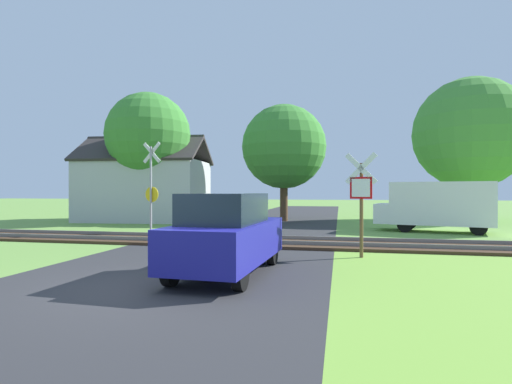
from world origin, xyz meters
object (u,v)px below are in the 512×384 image
(tree_center, at_px, (284,147))
(mail_truck, at_px, (437,204))
(house, at_px, (145,189))
(tree_far, at_px, (470,133))
(stop_sign_near, at_px, (361,196))
(parked_car, at_px, (227,234))
(crossing_sign_far, at_px, (151,185))
(tree_left, at_px, (148,135))

(tree_center, xyz_separation_m, mail_truck, (7.62, -5.08, -3.31))
(house, bearing_deg, tree_far, 6.58)
(house, relative_size, tree_center, 1.11)
(stop_sign_near, xyz_separation_m, house, (-12.44, 11.57, 0.30))
(stop_sign_near, relative_size, house, 0.36)
(parked_car, bearing_deg, tree_center, 96.26)
(crossing_sign_far, distance_m, house, 8.80)
(stop_sign_near, relative_size, tree_far, 0.33)
(tree_left, bearing_deg, stop_sign_near, -41.83)
(house, relative_size, tree_far, 0.90)
(house, height_order, mail_truck, house)
(stop_sign_near, xyz_separation_m, tree_far, (7.34, 15.62, 3.74))
(mail_truck, bearing_deg, stop_sign_near, 170.07)
(crossing_sign_far, relative_size, parked_car, 0.95)
(crossing_sign_far, xyz_separation_m, tree_left, (-3.50, 6.59, 3.06))
(tree_left, xyz_separation_m, tree_center, (7.75, 2.48, -0.60))
(house, bearing_deg, crossing_sign_far, -66.05)
(crossing_sign_far, relative_size, tree_center, 0.54)
(crossing_sign_far, height_order, tree_far, tree_far)
(parked_car, bearing_deg, tree_far, 63.68)
(stop_sign_near, height_order, house, house)
(tree_center, bearing_deg, tree_left, -162.22)
(tree_left, height_order, mail_truck, tree_left)
(stop_sign_near, bearing_deg, tree_left, -27.97)
(tree_center, distance_m, mail_truck, 9.74)
(stop_sign_near, bearing_deg, house, -29.05)
(house, height_order, tree_left, tree_left)
(stop_sign_near, height_order, parked_car, stop_sign_near)
(tree_center, distance_m, tree_far, 11.62)
(house, height_order, parked_car, house)
(crossing_sign_far, bearing_deg, parked_car, -40.32)
(tree_left, bearing_deg, house, 124.42)
(tree_center, bearing_deg, mail_truck, -33.69)
(house, xyz_separation_m, tree_center, (8.51, 1.38, 2.56))
(crossing_sign_far, bearing_deg, tree_left, 130.11)
(stop_sign_near, relative_size, crossing_sign_far, 0.75)
(stop_sign_near, height_order, tree_center, tree_center)
(stop_sign_near, height_order, tree_left, tree_left)
(tree_left, distance_m, tree_center, 8.16)
(tree_center, bearing_deg, parked_car, -86.58)
(crossing_sign_far, distance_m, parked_car, 8.61)
(tree_far, relative_size, mail_truck, 1.70)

